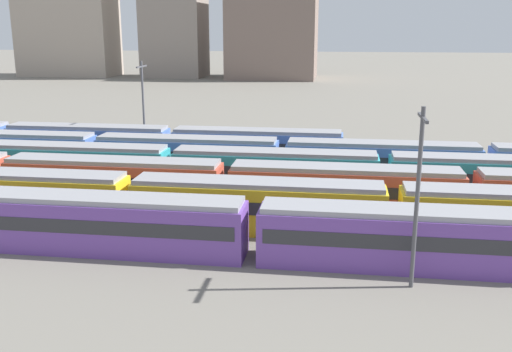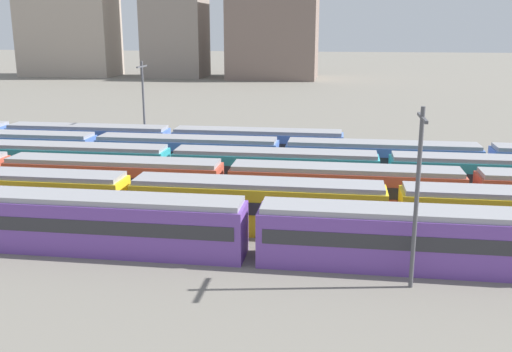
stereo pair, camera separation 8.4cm
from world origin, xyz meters
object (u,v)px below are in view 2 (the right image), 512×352
Objects in this scene: train_track_1 at (393,211)px; catenary_pole_1 at (144,104)px; catenary_pole_0 at (417,191)px; train_track_3 at (384,175)px; train_track_0 at (252,230)px; train_track_4 at (486,164)px; train_track_2 at (226,185)px; train_track_5 at (89,142)px.

train_track_1 is 10.65× the size of catenary_pole_1.
train_track_3 is at bearing 91.12° from catenary_pole_0.
train_track_0 is 33.49m from catenary_pole_1.
catenary_pole_1 is (-16.66, 28.79, 3.94)m from train_track_0.
train_track_3 is at bearing 89.62° from train_track_1.
train_track_1 is 1.00× the size of train_track_4.
catenary_pole_1 is (-25.72, 23.59, 3.94)m from train_track_1.
train_track_1 and train_track_2 have the same top height.
catenary_pole_0 is at bearing -86.93° from train_track_1.
train_track_5 is at bearing 139.94° from train_track_2.
train_track_1 is at bearing -42.52° from catenary_pole_1.
train_track_3 is at bearing -151.50° from train_track_4.
train_track_2 and train_track_4 have the same top height.
train_track_5 is (-18.55, 15.60, -0.00)m from train_track_2.
train_track_1 is 11.00× the size of catenary_pole_0.
train_track_0 is at bearing -131.97° from train_track_4.
catenary_pole_1 reaches higher than train_track_4.
catenary_pole_0 is (0.36, -18.40, 3.76)m from train_track_3.
catenary_pole_1 is at bearing 152.92° from train_track_3.
train_track_2 and train_track_5 have the same top height.
train_track_3 is 33.05m from train_track_5.
train_track_4 is at bearing 28.50° from train_track_3.
train_track_2 is at bearing 157.81° from train_track_1.
train_track_5 is at bearing 161.66° from train_track_3.
train_track_4 is (22.40, 10.40, 0.00)m from train_track_2.
train_track_0 and train_track_1 have the same top height.
train_track_3 is at bearing -18.34° from train_track_5.
train_track_0 and train_track_3 have the same top height.
train_track_0 is 10.45m from train_track_1.
train_track_4 is 41.28m from train_track_5.
catenary_pole_0 is at bearing -111.34° from train_track_4.
train_track_2 is at bearing 134.96° from catenary_pole_0.
catenary_pole_0 reaches higher than train_track_1.
catenary_pole_0 reaches higher than train_track_0.
train_track_0 is at bearing -120.34° from train_track_3.
catenary_pole_1 is at bearing 125.21° from train_track_2.
catenary_pole_1 is at bearing 26.53° from train_track_5.
train_track_0 is 1.00× the size of train_track_2.
catenary_pole_1 is at bearing 137.48° from train_track_1.
train_track_4 is 2.02× the size of train_track_5.
catenary_pole_1 reaches higher than catenary_pole_0.
train_track_1 is at bearing -33.60° from train_track_5.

